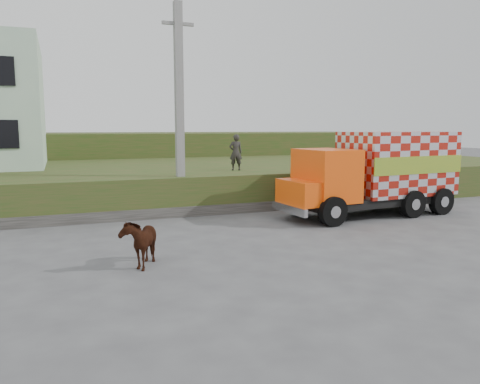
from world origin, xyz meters
name	(u,v)px	position (x,y,z in m)	size (l,w,h in m)	color
ground	(249,238)	(0.00, 0.00, 0.00)	(120.00, 120.00, 0.00)	#474749
embankment	(174,180)	(0.00, 10.00, 0.75)	(40.00, 12.00, 1.50)	#294B19
embankment_far	(136,153)	(0.00, 22.00, 1.50)	(40.00, 12.00, 3.00)	#294B19
retaining_strip	(158,213)	(-2.00, 4.20, 0.20)	(16.00, 0.50, 0.40)	#595651
utility_pole	(179,109)	(-1.00, 4.60, 4.08)	(1.20, 0.30, 8.00)	gray
cargo_truck	(378,172)	(6.14, 1.85, 1.65)	(7.36, 2.97, 3.21)	black
cow	(140,241)	(-3.61, -1.73, 0.61)	(0.66, 1.45, 1.23)	#351D0D
pedestrian	(236,152)	(1.92, 6.26, 2.29)	(0.58, 0.38, 1.59)	#322F2C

